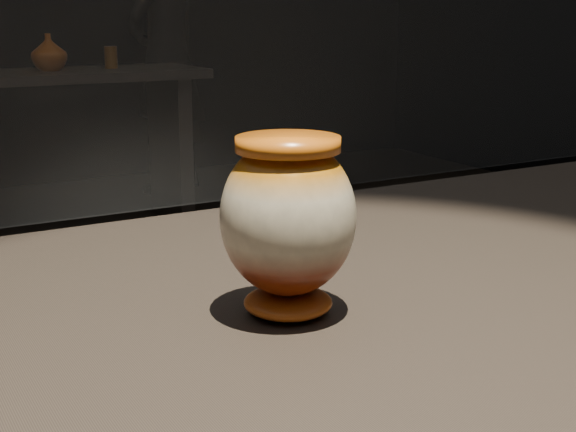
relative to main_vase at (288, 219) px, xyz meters
name	(u,v)px	position (x,y,z in m)	size (l,w,h in m)	color
main_vase	(288,219)	(0.00, 0.00, 0.00)	(0.16, 0.16, 0.19)	#631D08
back_shelf	(17,123)	(0.43, 3.65, -0.37)	(2.00, 0.60, 0.90)	black
back_vase_mid	(49,52)	(0.62, 3.64, -0.01)	(0.18, 0.18, 0.19)	#631D08
back_vase_right	(111,57)	(0.96, 3.67, -0.04)	(0.07, 0.07, 0.12)	brown
visitor	(167,56)	(1.59, 4.44, -0.09)	(0.66, 0.44, 1.82)	black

